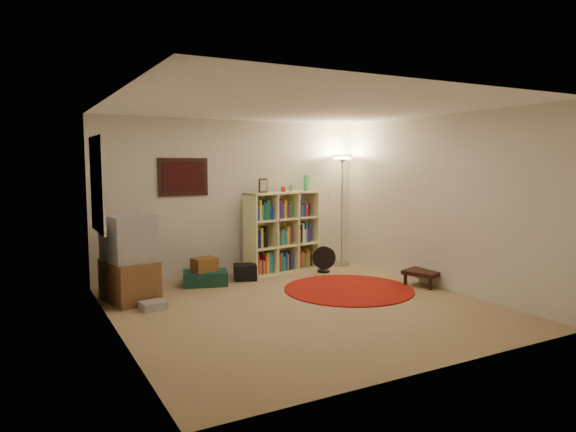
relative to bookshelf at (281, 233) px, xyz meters
name	(u,v)px	position (x,y,z in m)	size (l,w,h in m)	color
room	(298,208)	(-0.80, -1.98, 0.61)	(4.54, 4.54, 2.54)	#957C57
bookshelf	(281,233)	(0.00, 0.00, 0.00)	(1.38, 0.62, 1.60)	#FEFFAA
floor_lamp	(342,174)	(1.18, -0.04, 0.98)	(0.45, 0.45, 1.95)	#B6B4B9
floor_fan	(324,259)	(0.59, -0.41, -0.43)	(0.39, 0.25, 0.44)	black
tv_stand	(129,260)	(-2.61, -0.67, -0.10)	(0.69, 0.88, 1.14)	brown
dvd_box	(153,305)	(-2.44, -1.21, -0.60)	(0.33, 0.28, 0.10)	#9C9CA0
suitcase	(205,278)	(-1.44, -0.30, -0.54)	(0.74, 0.60, 0.21)	#14372C
wicker_basket	(204,265)	(-1.45, -0.30, -0.34)	(0.39, 0.31, 0.20)	brown
duffel_bag	(245,272)	(-0.78, -0.28, -0.53)	(0.43, 0.39, 0.24)	black
paper_towel	(251,266)	(-0.55, 0.02, -0.51)	(0.14, 0.14, 0.28)	white
red_rug	(349,289)	(0.27, -1.57, -0.64)	(1.86, 1.86, 0.02)	maroon
side_table	(424,273)	(1.42, -1.88, -0.45)	(0.64, 0.64, 0.23)	black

